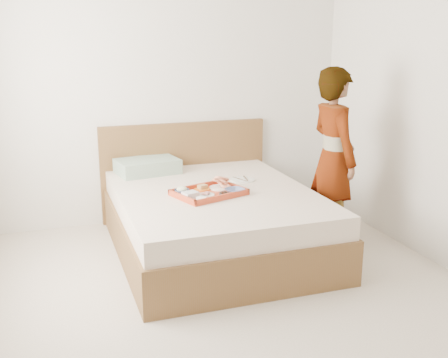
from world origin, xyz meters
The scene contains 16 objects.
ground centered at (0.00, 0.00, 0.00)m, with size 3.50×4.00×0.01m, color beige.
wall_back centered at (0.00, 2.00, 1.30)m, with size 3.50×0.01×2.60m, color silver.
bed centered at (0.14, 1.00, 0.27)m, with size 1.65×2.00×0.53m, color brown.
headboard centered at (0.14, 1.97, 0.47)m, with size 1.65×0.06×0.95m, color brown.
pillow centered at (-0.27, 1.76, 0.60)m, with size 0.55×0.37×0.13m, color gray.
tray centered at (0.06, 0.89, 0.55)m, with size 0.53×0.39×0.05m, color #BE3B1C.
prawn_plate centered at (0.19, 1.00, 0.55)m, with size 0.18×0.18×0.01m, color white.
navy_bowl_big centered at (0.26, 0.83, 0.56)m, with size 0.15×0.15×0.04m, color navy.
sauce_dish centered at (0.15, 0.77, 0.56)m, with size 0.08×0.08×0.03m, color black.
meat_plate centered at (0.02, 0.84, 0.55)m, with size 0.13×0.13×0.01m, color white.
bread_plate centered at (0.04, 1.01, 0.55)m, with size 0.13×0.13×0.01m, color orange.
salad_bowl centered at (-0.15, 0.95, 0.56)m, with size 0.12×0.12×0.04m, color navy.
plastic_tub centered at (-0.11, 0.82, 0.57)m, with size 0.11×0.09×0.05m, color silver.
cheese_round centered at (-0.06, 0.72, 0.56)m, with size 0.08×0.08×0.03m, color white.
dinner_plate centered at (0.48, 1.22, 0.54)m, with size 0.22×0.22×0.01m, color white.
person centered at (1.14, 0.82, 0.77)m, with size 0.56×0.37×1.53m, color beige.
Camera 1 is at (-1.17, -3.08, 1.78)m, focal length 43.25 mm.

